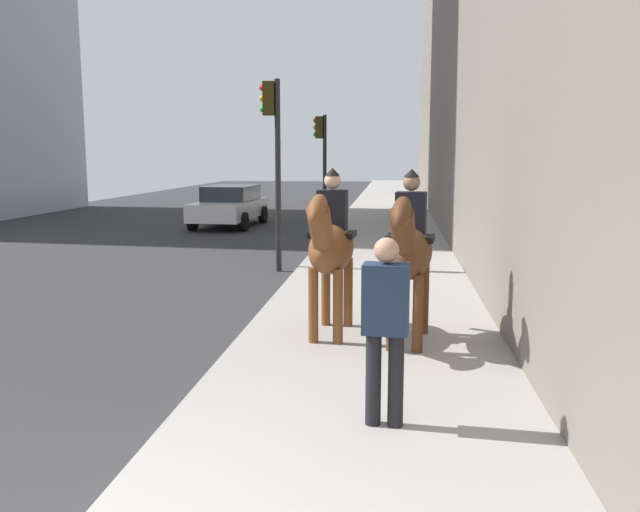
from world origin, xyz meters
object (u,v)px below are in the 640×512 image
object	(u,v)px
mounted_horse_far	(409,250)
car_mid_lane	(230,205)
mounted_horse_near	(331,245)
traffic_light_near_curb	(274,145)
traffic_light_far_curb	(322,154)
pedestrian_greeting	(385,319)

from	to	relation	value
mounted_horse_far	car_mid_lane	distance (m)	15.73
mounted_horse_near	traffic_light_near_curb	xyz separation A→B (m)	(5.43, 1.74, 1.39)
mounted_horse_far	car_mid_lane	size ratio (longest dim) A/B	0.50
mounted_horse_near	traffic_light_near_curb	size ratio (longest dim) A/B	0.55
car_mid_lane	traffic_light_far_curb	xyz separation A→B (m)	(-1.26, -3.42, 1.79)
pedestrian_greeting	traffic_light_near_curb	size ratio (longest dim) A/B	0.42
mounted_horse_near	pedestrian_greeting	size ratio (longest dim) A/B	1.31
pedestrian_greeting	traffic_light_near_curb	xyz separation A→B (m)	(8.35, 2.51, 1.64)
mounted_horse_near	car_mid_lane	size ratio (longest dim) A/B	0.50
car_mid_lane	traffic_light_near_curb	size ratio (longest dim) A/B	1.09
pedestrian_greeting	traffic_light_far_curb	xyz separation A→B (m)	(15.94, 2.30, 1.45)
pedestrian_greeting	mounted_horse_far	bearing A→B (deg)	-0.69
traffic_light_near_curb	traffic_light_far_curb	world-z (taller)	traffic_light_near_curb
mounted_horse_far	traffic_light_far_curb	distance (m)	13.58
mounted_horse_far	pedestrian_greeting	xyz separation A→B (m)	(-2.66, 0.26, -0.24)
mounted_horse_near	pedestrian_greeting	distance (m)	3.03
mounted_horse_far	traffic_light_far_curb	xyz separation A→B (m)	(13.28, 2.56, 1.21)
car_mid_lane	traffic_light_far_curb	world-z (taller)	traffic_light_far_curb
car_mid_lane	traffic_light_far_curb	distance (m)	4.05
mounted_horse_far	traffic_light_near_curb	distance (m)	6.48
car_mid_lane	pedestrian_greeting	bearing A→B (deg)	20.89
traffic_light_near_curb	pedestrian_greeting	bearing A→B (deg)	-163.30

